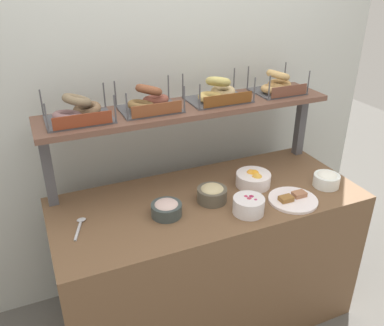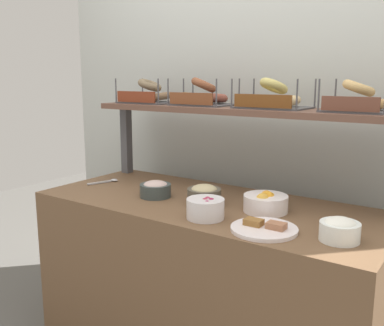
{
  "view_description": "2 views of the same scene",
  "coord_description": "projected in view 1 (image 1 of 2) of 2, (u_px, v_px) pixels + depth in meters",
  "views": [
    {
      "loc": [
        -0.82,
        -1.65,
        1.99
      ],
      "look_at": [
        -0.08,
        0.04,
        1.06
      ],
      "focal_mm": 37.87,
      "sensor_mm": 36.0,
      "label": 1
    },
    {
      "loc": [
        1.07,
        -1.67,
        1.43
      ],
      "look_at": [
        -0.15,
        0.09,
        1.01
      ],
      "focal_mm": 41.06,
      "sensor_mm": 36.0,
      "label": 2
    }
  ],
  "objects": [
    {
      "name": "bagel_basket_plain",
      "position": [
        218.0,
        92.0,
        2.24
      ],
      "size": [
        0.34,
        0.26,
        0.15
      ],
      "color": "#4C4C51",
      "rests_on": "upper_shelf"
    },
    {
      "name": "shelf_riser_left",
      "position": [
        48.0,
        169.0,
        2.01
      ],
      "size": [
        0.05,
        0.05,
        0.4
      ],
      "primitive_type": "cube",
      "color": "#4C4C51",
      "rests_on": "deli_counter"
    },
    {
      "name": "shelf_riser_right",
      "position": [
        300.0,
        125.0,
        2.56
      ],
      "size": [
        0.05,
        0.05,
        0.4
      ],
      "primitive_type": "cube",
      "color": "#4C4C51",
      "rests_on": "deli_counter"
    },
    {
      "name": "bagel_basket_sesame",
      "position": [
        277.0,
        85.0,
        2.38
      ],
      "size": [
        0.28,
        0.26,
        0.14
      ],
      "color": "#4C4C51",
      "rests_on": "upper_shelf"
    },
    {
      "name": "bowl_cream_cheese",
      "position": [
        327.0,
        179.0,
        2.25
      ],
      "size": [
        0.14,
        0.14,
        0.09
      ],
      "color": "white",
      "rests_on": "deli_counter"
    },
    {
      "name": "deli_counter",
      "position": [
        208.0,
        260.0,
        2.35
      ],
      "size": [
        1.65,
        0.7,
        0.85
      ],
      "primitive_type": "cube",
      "color": "brown",
      "rests_on": "ground_plane"
    },
    {
      "name": "ground_plane",
      "position": [
        206.0,
        313.0,
        2.54
      ],
      "size": [
        8.0,
        8.0,
        0.0
      ],
      "primitive_type": "plane",
      "color": "#595651"
    },
    {
      "name": "bowl_fruit_salad",
      "position": [
        253.0,
        179.0,
        2.25
      ],
      "size": [
        0.19,
        0.19,
        0.09
      ],
      "color": "white",
      "rests_on": "deli_counter"
    },
    {
      "name": "bagel_basket_poppy",
      "position": [
        78.0,
        111.0,
        1.96
      ],
      "size": [
        0.32,
        0.26,
        0.14
      ],
      "color": "#4C4C51",
      "rests_on": "upper_shelf"
    },
    {
      "name": "bagel_basket_cinnamon_raisin",
      "position": [
        149.0,
        101.0,
        2.09
      ],
      "size": [
        0.31,
        0.25,
        0.15
      ],
      "color": "#4C4C51",
      "rests_on": "upper_shelf"
    },
    {
      "name": "upper_shelf",
      "position": [
        189.0,
        108.0,
        2.19
      ],
      "size": [
        1.61,
        0.32,
        0.03
      ],
      "primitive_type": "cube",
      "color": "brown",
      "rests_on": "shelf_riser_left"
    },
    {
      "name": "back_wall",
      "position": [
        171.0,
        104.0,
        2.45
      ],
      "size": [
        2.85,
        0.06,
        2.4
      ],
      "primitive_type": "cube",
      "color": "#BBC0BA",
      "rests_on": "ground_plane"
    },
    {
      "name": "bowl_tuna_salad",
      "position": [
        166.0,
        208.0,
        1.99
      ],
      "size": [
        0.15,
        0.15,
        0.08
      ],
      "color": "#394342",
      "rests_on": "deli_counter"
    },
    {
      "name": "serving_plate_white",
      "position": [
        293.0,
        199.0,
        2.12
      ],
      "size": [
        0.26,
        0.26,
        0.04
      ],
      "color": "white",
      "rests_on": "deli_counter"
    },
    {
      "name": "bowl_beet_salad",
      "position": [
        249.0,
        205.0,
        2.01
      ],
      "size": [
        0.16,
        0.16,
        0.09
      ],
      "color": "silver",
      "rests_on": "deli_counter"
    },
    {
      "name": "serving_spoon_near_plate",
      "position": [
        80.0,
        225.0,
        1.92
      ],
      "size": [
        0.08,
        0.17,
        0.01
      ],
      "color": "#B7B7BC",
      "rests_on": "deli_counter"
    },
    {
      "name": "bowl_hummus",
      "position": [
        212.0,
        193.0,
        2.11
      ],
      "size": [
        0.16,
        0.16,
        0.09
      ],
      "color": "#554F41",
      "rests_on": "deli_counter"
    }
  ]
}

